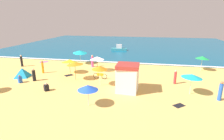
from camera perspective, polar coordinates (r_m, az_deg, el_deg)
The scene contains 26 objects.
ground_plane at distance 24.43m, azimuth -2.03°, elevation -1.14°, with size 60.00×60.00×0.00m, color #EDBC60.
ocean_water at distance 51.47m, azimuth 5.23°, elevation 8.11°, with size 60.00×44.00×0.10m, color #0F567A.
wave_breaker_foam at distance 30.34m, azimuth 0.71°, elevation 2.54°, with size 57.00×0.70×0.01m, color white.
lifeguard_cabana at distance 18.25m, azimuth 4.98°, elevation -2.44°, with size 2.25×2.25×2.89m.
beach_umbrella_1 at distance 29.66m, azimuth -10.23°, elevation 5.77°, with size 3.23×3.23×2.36m.
beach_umbrella_2 at distance 28.40m, azimuth 26.99°, elevation 3.56°, with size 2.66×2.66×2.19m.
beach_umbrella_3 at distance 24.97m, azimuth -13.50°, elevation 2.85°, with size 2.49×2.52×2.03m.
beach_umbrella_4 at distance 18.96m, azimuth 24.26°, elevation -1.75°, with size 2.02×2.01×2.15m.
beach_umbrella_5 at distance 21.90m, azimuth -11.82°, elevation 2.06°, with size 2.10×2.08×2.28m.
beach_umbrella_6 at distance 15.22m, azimuth -7.74°, elevation -5.58°, with size 2.47×2.47×1.92m.
beach_umbrella_7 at distance 25.13m, azimuth -4.80°, elevation 3.83°, with size 2.73×2.74×2.15m.
beach_umbrella_8 at distance 19.55m, azimuth -3.98°, elevation 0.76°, with size 2.34×2.33×2.34m.
beach_tent at distance 25.56m, azimuth -26.80°, elevation -0.74°, with size 2.25×2.32×1.19m.
parked_bicycle at distance 22.30m, azimuth -3.84°, elevation -1.86°, with size 1.82×0.17×0.76m.
beachgoer_0 at distance 23.54m, azimuth -27.43°, elevation -2.67°, with size 0.51×0.51×0.94m.
beachgoer_1 at distance 26.22m, azimuth -21.36°, elevation 0.91°, with size 0.36×0.36×1.75m.
beachgoer_2 at distance 19.13m, azimuth 31.45°, elevation -5.85°, with size 0.34×0.34×1.86m.
beachgoer_3 at distance 23.40m, azimuth -23.77°, elevation -1.54°, with size 0.54×0.54×1.54m.
beachgoer_4 at distance 31.24m, azimuth -27.02°, elevation 2.59°, with size 0.41×0.41×1.83m.
beachgoer_5 at distance 19.87m, azimuth -20.32°, elevation -5.25°, with size 0.61×0.61×0.87m.
beachgoer_7 at distance 27.74m, azimuth -6.33°, elevation 2.80°, with size 0.50×0.50×1.87m.
beachgoer_8 at distance 21.66m, azimuth 19.60°, elevation -2.16°, with size 0.33×0.33×1.67m.
beach_towel_0 at distance 24.35m, azimuth -13.66°, elevation -1.65°, with size 1.29×1.33×0.01m.
beach_towel_1 at distance 33.07m, azimuth -21.00°, elevation 2.43°, with size 1.61×1.60×0.01m.
beach_towel_2 at distance 16.81m, azimuth 20.67°, elevation -10.62°, with size 1.19×1.15×0.01m.
small_boat_0 at distance 41.70m, azimuth 2.29°, elevation 6.92°, with size 3.62×1.48×1.38m.
Camera 1 is at (5.43, -22.67, 7.32)m, focal length 28.51 mm.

